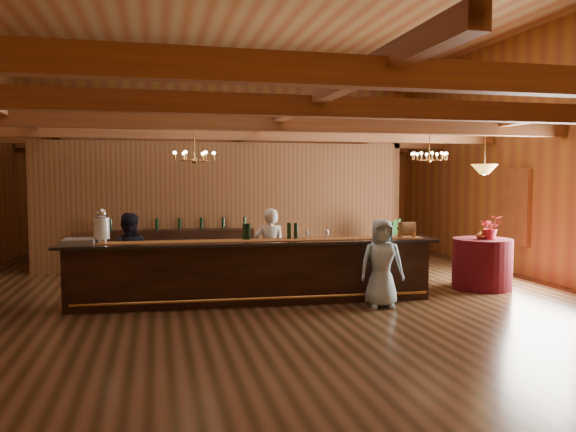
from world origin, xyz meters
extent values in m
plane|color=brown|center=(0.00, 0.00, 0.00)|extent=(14.00, 14.00, 0.00)
plane|color=olive|center=(0.00, 0.00, 5.50)|extent=(14.00, 14.00, 0.00)
cube|color=#A46C2E|center=(0.00, 7.00, 2.75)|extent=(12.00, 0.10, 5.50)
cube|color=#A46C2E|center=(0.00, -7.00, 2.75)|extent=(12.00, 0.10, 5.50)
cube|color=#A46C2E|center=(6.00, 0.00, 2.75)|extent=(0.10, 14.00, 5.50)
cube|color=#A55F2F|center=(0.00, -5.50, 3.20)|extent=(11.90, 0.20, 0.28)
cube|color=#A55F2F|center=(0.00, -3.00, 3.20)|extent=(11.90, 0.20, 0.28)
cube|color=#A55F2F|center=(0.00, -0.50, 3.20)|extent=(11.90, 0.20, 0.28)
cube|color=#A55F2F|center=(0.00, 2.00, 3.20)|extent=(11.90, 0.20, 0.28)
cube|color=#A55F2F|center=(0.00, 4.50, 3.20)|extent=(11.90, 0.20, 0.28)
cube|color=#A55F2F|center=(0.00, 6.80, 3.20)|extent=(11.90, 0.20, 0.28)
cube|color=#A55F2F|center=(-4.50, 0.00, 3.34)|extent=(0.18, 13.90, 0.22)
cube|color=#A55F2F|center=(0.00, 0.00, 3.34)|extent=(0.18, 13.90, 0.22)
cube|color=#A55F2F|center=(4.50, 0.00, 3.34)|extent=(0.18, 13.90, 0.22)
cube|color=#A55F2F|center=(-4.50, 4.50, 1.60)|extent=(0.20, 0.20, 3.20)
cube|color=#A55F2F|center=(4.50, 4.50, 1.60)|extent=(0.20, 0.20, 3.20)
cube|color=brown|center=(-0.50, 3.50, 1.55)|extent=(9.00, 0.18, 3.10)
cube|color=white|center=(5.95, 1.00, 1.55)|extent=(0.12, 1.05, 1.75)
cube|color=black|center=(1.00, 5.50, 0.55)|extent=(1.20, 0.60, 1.10)
cube|color=olive|center=(-2.00, 5.50, 0.50)|extent=(1.00, 0.60, 1.00)
cube|color=black|center=(-0.47, -0.60, 0.53)|extent=(6.40, 1.05, 1.06)
cube|color=black|center=(-0.47, -0.60, 1.09)|extent=(6.72, 1.21, 0.05)
cube|color=maroon|center=(-0.47, -0.60, 1.12)|extent=(6.28, 0.78, 0.01)
cylinder|color=#B6833F|center=(-0.47, -1.03, 0.16)|extent=(6.15, 0.40, 0.05)
cylinder|color=silver|center=(-3.05, -0.40, 1.15)|extent=(0.18, 0.18, 0.08)
cylinder|color=silver|center=(-3.05, -0.40, 1.37)|extent=(0.26, 0.26, 0.36)
sphere|color=silver|center=(-3.05, -0.40, 1.62)|extent=(0.18, 0.18, 0.18)
cube|color=gray|center=(-3.41, -0.49, 1.16)|extent=(0.50, 0.50, 0.10)
cube|color=olive|center=(2.25, -0.82, 1.26)|extent=(0.06, 0.06, 0.30)
cube|color=olive|center=(2.53, -0.82, 1.26)|extent=(0.06, 0.06, 0.30)
cylinder|color=olive|center=(2.39, -0.82, 1.29)|extent=(0.24, 0.24, 0.24)
cylinder|color=black|center=(-0.60, -0.47, 1.26)|extent=(0.07, 0.07, 0.30)
cylinder|color=black|center=(-0.53, -0.47, 1.26)|extent=(0.07, 0.07, 0.30)
cylinder|color=black|center=(0.21, -0.52, 1.26)|extent=(0.07, 0.07, 0.30)
cylinder|color=black|center=(0.34, -0.52, 1.26)|extent=(0.07, 0.07, 0.30)
cube|color=black|center=(-1.60, 3.14, 0.50)|extent=(3.58, 1.03, 0.99)
cylinder|color=#480E17|center=(4.23, -0.40, 0.50)|extent=(1.17, 1.17, 1.01)
cylinder|color=#B6833F|center=(-1.39, 0.82, 2.88)|extent=(0.02, 0.02, 0.63)
sphere|color=#B6833F|center=(-1.39, 0.82, 2.57)|extent=(0.12, 0.12, 0.12)
torus|color=#B6833F|center=(-1.39, 0.82, 2.67)|extent=(0.80, 0.80, 0.04)
cylinder|color=#B6833F|center=(3.93, 1.33, 2.91)|extent=(0.02, 0.02, 0.57)
sphere|color=#B6833F|center=(3.93, 1.33, 2.63)|extent=(0.12, 0.12, 0.12)
torus|color=#B6833F|center=(3.93, 1.33, 2.73)|extent=(0.80, 0.80, 0.04)
cylinder|color=#B6833F|center=(4.23, -0.40, 2.80)|extent=(0.02, 0.02, 0.80)
cone|color=gold|center=(4.23, -0.40, 2.40)|extent=(0.52, 0.52, 0.20)
imported|color=white|center=(-0.02, 0.14, 0.82)|extent=(0.63, 0.43, 1.65)
imported|color=black|center=(-2.65, 0.06, 0.80)|extent=(0.83, 0.67, 1.60)
imported|color=#A1CBE0|center=(1.63, -1.45, 0.77)|extent=(0.82, 0.60, 1.53)
imported|color=#1E501F|center=(3.44, 2.43, 0.62)|extent=(0.68, 0.55, 1.23)
imported|color=red|center=(4.34, -0.51, 1.25)|extent=(0.53, 0.49, 0.48)
imported|color=#B6833F|center=(4.14, -0.48, 1.16)|extent=(0.20, 0.20, 0.31)
camera|label=1|loc=(-2.14, -10.40, 2.25)|focal=35.00mm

